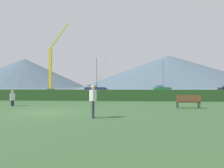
{
  "coord_description": "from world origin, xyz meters",
  "views": [
    {
      "loc": [
        5.03,
        -12.58,
        1.58
      ],
      "look_at": [
        -0.58,
        55.05,
        2.33
      ],
      "focal_mm": 34.43,
      "sensor_mm": 36.0,
      "label": 1
    }
  ],
  "objects_px": {
    "sailboat_slip_2": "(95,88)",
    "person_seated_viewer": "(12,97)",
    "person_standing_walker": "(93,98)",
    "dock_crane": "(51,71)",
    "park_bench_under_tree": "(188,101)",
    "sailboat_slip_4": "(162,88)"
  },
  "relations": [
    {
      "from": "park_bench_under_tree",
      "to": "dock_crane",
      "type": "bearing_deg",
      "value": 119.18
    },
    {
      "from": "sailboat_slip_2",
      "to": "person_seated_viewer",
      "type": "bearing_deg",
      "value": -94.05
    },
    {
      "from": "person_seated_viewer",
      "to": "dock_crane",
      "type": "xyz_separation_m",
      "value": [
        -15.66,
        50.34,
        5.93
      ]
    },
    {
      "from": "sailboat_slip_4",
      "to": "sailboat_slip_2",
      "type": "bearing_deg",
      "value": -166.01
    },
    {
      "from": "sailboat_slip_4",
      "to": "park_bench_under_tree",
      "type": "relative_size",
      "value": 7.88
    },
    {
      "from": "person_standing_walker",
      "to": "dock_crane",
      "type": "height_order",
      "value": "dock_crane"
    },
    {
      "from": "sailboat_slip_2",
      "to": "person_seated_viewer",
      "type": "relative_size",
      "value": 10.34
    },
    {
      "from": "sailboat_slip_4",
      "to": "person_standing_walker",
      "type": "height_order",
      "value": "sailboat_slip_4"
    },
    {
      "from": "sailboat_slip_4",
      "to": "park_bench_under_tree",
      "type": "bearing_deg",
      "value": -107.66
    },
    {
      "from": "sailboat_slip_4",
      "to": "dock_crane",
      "type": "bearing_deg",
      "value": -154.1
    },
    {
      "from": "sailboat_slip_2",
      "to": "person_standing_walker",
      "type": "height_order",
      "value": "sailboat_slip_2"
    },
    {
      "from": "sailboat_slip_2",
      "to": "sailboat_slip_4",
      "type": "height_order",
      "value": "sailboat_slip_4"
    },
    {
      "from": "person_seated_viewer",
      "to": "park_bench_under_tree",
      "type": "bearing_deg",
      "value": 5.52
    },
    {
      "from": "person_seated_viewer",
      "to": "dock_crane",
      "type": "bearing_deg",
      "value": 116.14
    },
    {
      "from": "sailboat_slip_2",
      "to": "person_seated_viewer",
      "type": "height_order",
      "value": "sailboat_slip_2"
    },
    {
      "from": "person_seated_viewer",
      "to": "person_standing_walker",
      "type": "height_order",
      "value": "person_standing_walker"
    },
    {
      "from": "dock_crane",
      "to": "person_seated_viewer",
      "type": "bearing_deg",
      "value": -72.72
    },
    {
      "from": "sailboat_slip_4",
      "to": "person_standing_walker",
      "type": "relative_size",
      "value": 8.08
    },
    {
      "from": "sailboat_slip_4",
      "to": "park_bench_under_tree",
      "type": "height_order",
      "value": "sailboat_slip_4"
    },
    {
      "from": "sailboat_slip_2",
      "to": "dock_crane",
      "type": "xyz_separation_m",
      "value": [
        -11.57,
        -16.38,
        5.84
      ]
    },
    {
      "from": "person_standing_walker",
      "to": "dock_crane",
      "type": "distance_m",
      "value": 61.29
    },
    {
      "from": "person_seated_viewer",
      "to": "dock_crane",
      "type": "distance_m",
      "value": 53.06
    }
  ]
}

